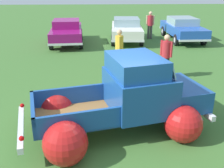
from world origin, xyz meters
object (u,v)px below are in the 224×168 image
at_px(show_car_0, 67,31).
at_px(show_car_1, 126,29).
at_px(show_car_2, 183,28).
at_px(spectator_2, 119,47).
at_px(vintage_pickup_truck, 129,101).
at_px(spectator_0, 150,23).
at_px(spectator_1, 166,54).

bearing_deg(show_car_0, show_car_1, 95.77).
relative_size(show_car_2, spectator_2, 2.73).
bearing_deg(show_car_2, show_car_1, -89.25).
xyz_separation_m(show_car_0, show_car_1, (3.70, 0.63, 0.00)).
distance_m(vintage_pickup_truck, spectator_0, 11.70).
distance_m(show_car_1, spectator_2, 5.95).
bearing_deg(show_car_2, spectator_1, -22.80).
height_order(show_car_2, spectator_2, spectator_2).
height_order(vintage_pickup_truck, spectator_1, vintage_pickup_truck).
distance_m(spectator_0, spectator_2, 6.96).
bearing_deg(spectator_1, show_car_2, 23.74).
height_order(show_car_0, spectator_0, spectator_0).
bearing_deg(spectator_0, show_car_0, -66.68).
bearing_deg(show_car_2, spectator_2, -38.38).
xyz_separation_m(vintage_pickup_truck, show_car_1, (1.01, 10.79, 0.03)).
height_order(show_car_0, spectator_2, spectator_2).
relative_size(show_car_0, show_car_2, 0.96).
xyz_separation_m(vintage_pickup_truck, spectator_2, (0.12, 4.91, 0.23)).
bearing_deg(vintage_pickup_truck, spectator_2, 74.18).
height_order(show_car_0, show_car_1, same).
bearing_deg(show_car_1, show_car_0, -77.04).
xyz_separation_m(show_car_2, spectator_0, (-2.04, 0.48, 0.23)).
xyz_separation_m(vintage_pickup_truck, show_car_2, (4.67, 10.93, 0.03)).
bearing_deg(spectator_0, show_car_2, 87.05).
bearing_deg(show_car_2, vintage_pickup_truck, -24.45).
bearing_deg(spectator_2, show_car_2, 55.34).
xyz_separation_m(show_car_1, spectator_0, (1.62, 0.61, 0.24)).
height_order(show_car_2, spectator_1, spectator_1).
xyz_separation_m(spectator_0, spectator_1, (-0.78, -7.64, -0.03)).
bearing_deg(show_car_1, spectator_2, -5.29).
bearing_deg(spectator_0, vintage_pickup_truck, -2.80).
height_order(show_car_1, spectator_0, spectator_0).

